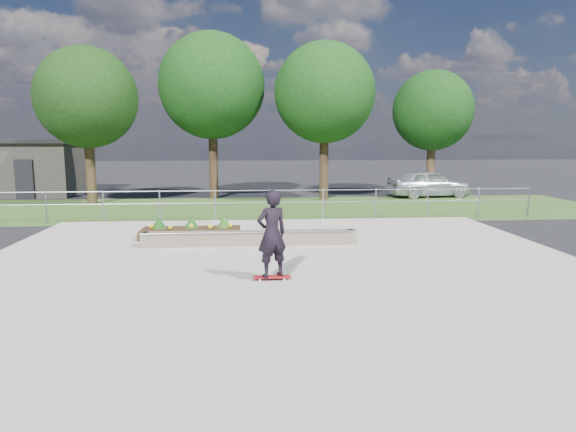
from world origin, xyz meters
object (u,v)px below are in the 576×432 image
object	(u,v)px
grind_ledge	(250,238)
planter_bed	(191,231)
skateboarder	(272,234)
parked_car	(428,183)

from	to	relation	value
grind_ledge	planter_bed	xyz separation A→B (m)	(-1.78, 1.41, -0.02)
grind_ledge	skateboarder	size ratio (longest dim) A/B	3.10
skateboarder	parked_car	world-z (taller)	skateboarder
skateboarder	planter_bed	bearing A→B (deg)	113.79
grind_ledge	parked_car	distance (m)	15.04
skateboarder	grind_ledge	bearing A→B (deg)	97.04
grind_ledge	skateboarder	distance (m)	3.77
grind_ledge	skateboarder	xyz separation A→B (m)	(0.45, -3.65, 0.80)
planter_bed	parked_car	bearing A→B (deg)	42.80
planter_bed	grind_ledge	bearing A→B (deg)	-38.39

